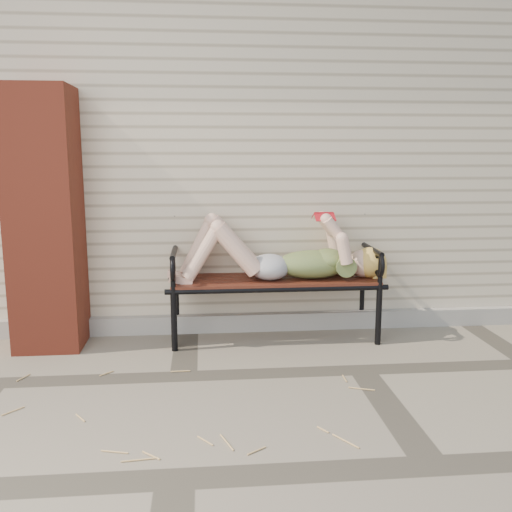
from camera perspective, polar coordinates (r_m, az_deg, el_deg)
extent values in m
plane|color=#776E5C|center=(4.16, 10.54, -11.13)|extent=(80.00, 80.00, 0.00)
cube|color=beige|center=(6.81, 3.99, 10.25)|extent=(8.00, 4.00, 3.00)
cube|color=#40332D|center=(7.00, 4.18, 23.89)|extent=(8.30, 4.30, 0.30)
cube|color=gray|center=(5.02, 7.55, -6.34)|extent=(8.00, 0.10, 0.15)
cube|color=maroon|center=(4.65, -20.32, 3.40)|extent=(0.50, 0.50, 2.00)
cylinder|color=black|center=(4.43, -8.20, -6.37)|extent=(0.05, 0.05, 0.49)
cylinder|color=black|center=(4.90, -7.93, -4.73)|extent=(0.05, 0.05, 0.49)
cylinder|color=black|center=(4.63, 12.16, -5.75)|extent=(0.05, 0.05, 0.49)
cylinder|color=black|center=(5.08, 10.52, -4.25)|extent=(0.05, 0.05, 0.49)
cube|color=#522115|center=(4.63, 1.84, -2.40)|extent=(1.65, 0.53, 0.03)
cylinder|color=black|center=(4.40, 2.24, -3.37)|extent=(1.74, 0.04, 0.04)
cylinder|color=black|center=(4.88, 1.48, -2.01)|extent=(1.74, 0.04, 0.04)
torus|color=black|center=(4.90, 1.35, 4.74)|extent=(0.30, 0.04, 0.30)
ellipsoid|color=#093440|center=(4.62, 5.64, -0.82)|extent=(0.59, 0.34, 0.23)
ellipsoid|color=#093440|center=(4.64, 7.23, -0.33)|extent=(0.28, 0.33, 0.17)
ellipsoid|color=#A2A3A7|center=(4.57, 1.36, -1.11)|extent=(0.33, 0.37, 0.21)
sphere|color=#E0AC97|center=(4.72, 10.69, -0.72)|extent=(0.24, 0.24, 0.24)
ellipsoid|color=#EECE59|center=(4.74, 11.33, -0.64)|extent=(0.27, 0.28, 0.25)
cube|color=#A6131B|center=(4.58, 6.80, 4.27)|extent=(0.15, 0.02, 0.02)
cube|color=white|center=(4.54, 6.92, 3.84)|extent=(0.15, 0.10, 0.05)
cube|color=white|center=(4.63, 6.68, 3.97)|extent=(0.15, 0.10, 0.05)
cube|color=#A6131B|center=(4.53, 6.93, 3.89)|extent=(0.16, 0.10, 0.06)
cube|color=#A6131B|center=(4.63, 6.67, 4.03)|extent=(0.16, 0.10, 0.06)
cylinder|color=tan|center=(2.95, 10.88, -20.55)|extent=(0.10, 0.04, 0.01)
cylinder|color=tan|center=(3.67, -19.76, -14.50)|extent=(0.16, 0.05, 0.01)
cylinder|color=tan|center=(3.57, -16.81, -15.08)|extent=(0.16, 0.05, 0.01)
cylinder|color=tan|center=(3.77, 9.21, -13.36)|extent=(0.12, 0.05, 0.01)
cylinder|color=tan|center=(3.17, -21.36, -18.78)|extent=(0.13, 0.12, 0.01)
cylinder|color=tan|center=(3.25, -15.43, -17.66)|extent=(0.12, 0.09, 0.01)
cylinder|color=tan|center=(3.19, 12.20, -18.12)|extent=(0.08, 0.09, 0.01)
cylinder|color=tan|center=(3.11, -21.95, -19.45)|extent=(0.12, 0.07, 0.01)
cylinder|color=tan|center=(4.12, -10.51, -11.26)|extent=(0.16, 0.06, 0.01)
cylinder|color=tan|center=(4.13, 0.45, -11.02)|extent=(0.01, 0.14, 0.01)
cylinder|color=tan|center=(4.19, -20.03, -11.38)|extent=(0.19, 0.08, 0.01)
cylinder|color=tan|center=(2.96, -3.80, -20.25)|extent=(0.06, 0.15, 0.01)
cylinder|color=tan|center=(3.41, 9.52, -16.03)|extent=(0.14, 0.12, 0.01)
cylinder|color=tan|center=(4.36, -22.86, -10.70)|extent=(0.07, 0.10, 0.01)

